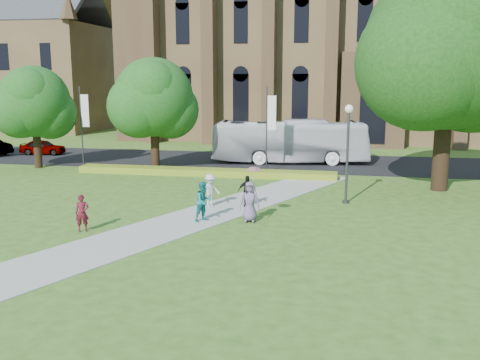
% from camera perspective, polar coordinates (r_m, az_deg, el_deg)
% --- Properties ---
extents(ground, '(160.00, 160.00, 0.00)m').
position_cam_1_polar(ground, '(23.97, -7.02, -5.21)').
color(ground, '#385A1B').
rests_on(ground, ground).
extents(road, '(160.00, 10.00, 0.02)m').
position_cam_1_polar(road, '(43.03, 1.06, 2.03)').
color(road, black).
rests_on(road, ground).
extents(footpath, '(15.58, 28.54, 0.04)m').
position_cam_1_polar(footpath, '(24.89, -6.32, -4.55)').
color(footpath, '#B2B2A8').
rests_on(footpath, ground).
extents(flower_hedge, '(18.00, 1.40, 0.45)m').
position_cam_1_polar(flower_hedge, '(36.84, -3.79, 0.85)').
color(flower_hedge, gold).
rests_on(flower_hedge, ground).
extents(cathedral, '(52.60, 18.25, 28.00)m').
position_cam_1_polar(cathedral, '(62.05, 13.88, 16.43)').
color(cathedral, brown).
rests_on(cathedral, ground).
extents(building_west, '(22.00, 14.00, 18.30)m').
position_cam_1_polar(building_west, '(76.05, -22.55, 11.99)').
color(building_west, brown).
rests_on(building_west, ground).
extents(streetlamp, '(0.44, 0.44, 5.24)m').
position_cam_1_polar(streetlamp, '(28.62, 11.43, 4.00)').
color(streetlamp, '#38383D').
rests_on(streetlamp, ground).
extents(large_tree, '(9.60, 9.60, 13.20)m').
position_cam_1_polar(large_tree, '(33.50, 21.39, 13.14)').
color(large_tree, '#332114').
rests_on(large_tree, ground).
extents(street_tree_0, '(5.20, 5.20, 7.50)m').
position_cam_1_polar(street_tree_0, '(42.22, -21.10, 7.78)').
color(street_tree_0, '#332114').
rests_on(street_tree_0, ground).
extents(street_tree_1, '(5.60, 5.60, 8.05)m').
position_cam_1_polar(street_tree_1, '(38.74, -9.20, 8.67)').
color(street_tree_1, '#332114').
rests_on(street_tree_1, ground).
extents(banner_pole_0, '(0.70, 0.10, 6.00)m').
position_cam_1_polar(banner_pole_0, '(37.60, 3.03, 5.93)').
color(banner_pole_0, '#38383D').
rests_on(banner_pole_0, ground).
extents(banner_pole_1, '(0.70, 0.10, 6.00)m').
position_cam_1_polar(banner_pole_1, '(41.83, -16.45, 6.00)').
color(banner_pole_1, '#38383D').
rests_on(banner_pole_1, ground).
extents(tour_coach, '(12.41, 4.35, 3.38)m').
position_cam_1_polar(tour_coach, '(42.13, 5.35, 4.13)').
color(tour_coach, white).
rests_on(tour_coach, road).
extents(car_0, '(3.96, 1.96, 1.30)m').
position_cam_1_polar(car_0, '(49.81, -20.30, 3.32)').
color(car_0, gray).
rests_on(car_0, road).
extents(pedestrian_0, '(0.69, 0.57, 1.61)m').
position_cam_1_polar(pedestrian_0, '(24.16, -16.49, -3.38)').
color(pedestrian_0, '#59141E').
rests_on(pedestrian_0, footpath).
extents(pedestrian_1, '(1.11, 1.14, 1.86)m').
position_cam_1_polar(pedestrian_1, '(24.83, -3.89, -2.28)').
color(pedestrian_1, '#18717B').
rests_on(pedestrian_1, footpath).
extents(pedestrian_2, '(1.25, 1.21, 1.72)m').
position_cam_1_polar(pedestrian_2, '(27.51, -3.18, -1.13)').
color(pedestrian_2, '#BBBBBB').
rests_on(pedestrian_2, footpath).
extents(pedestrian_3, '(0.99, 0.53, 1.61)m').
position_cam_1_polar(pedestrian_3, '(27.62, 0.75, -1.17)').
color(pedestrian_3, black).
rests_on(pedestrian_3, footpath).
extents(pedestrian_4, '(0.96, 0.68, 1.86)m').
position_cam_1_polar(pedestrian_4, '(24.72, 1.05, -2.31)').
color(pedestrian_4, slate).
rests_on(pedestrian_4, footpath).
extents(parasol, '(0.70, 0.70, 0.60)m').
position_cam_1_polar(parasol, '(24.54, 1.51, 0.53)').
color(parasol, '#C38992').
rests_on(parasol, pedestrian_4).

